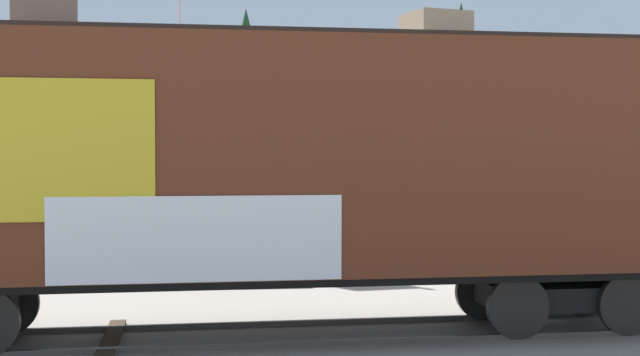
{
  "coord_description": "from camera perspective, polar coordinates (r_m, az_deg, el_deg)",
  "views": [
    {
      "loc": [
        -0.87,
        -12.27,
        2.68
      ],
      "look_at": [
        1.74,
        1.27,
        2.28
      ],
      "focal_mm": 47.71,
      "sensor_mm": 36.0,
      "label": 1
    }
  ],
  "objects": [
    {
      "name": "flagpole",
      "position": [
        23.64,
        -9.96,
        10.39
      ],
      "size": [
        1.48,
        0.2,
        10.04
      ],
      "color": "silver",
      "rests_on": "ground_plane"
    },
    {
      "name": "parked_car_black",
      "position": [
        18.67,
        -6.65,
        -4.05
      ],
      "size": [
        4.47,
        2.19,
        1.6
      ],
      "color": "black",
      "rests_on": "ground_plane"
    },
    {
      "name": "track",
      "position": [
        12.74,
        0.16,
        -10.29
      ],
      "size": [
        60.02,
        4.28,
        0.08
      ],
      "color": "#4C4742",
      "rests_on": "ground_plane"
    },
    {
      "name": "freight_car",
      "position": [
        12.35,
        -4.13,
        1.08
      ],
      "size": [
        13.19,
        3.34,
        4.49
      ],
      "color": "#5B2B19",
      "rests_on": "ground_plane"
    },
    {
      "name": "ground_plane",
      "position": [
        12.59,
        -6.79,
        -10.64
      ],
      "size": [
        260.0,
        260.0,
        0.0
      ],
      "primitive_type": "plane",
      "color": "gray"
    },
    {
      "name": "hillside",
      "position": [
        77.37,
        -10.3,
        3.71
      ],
      "size": [
        115.96,
        38.95,
        15.21
      ],
      "color": "gray",
      "rests_on": "ground_plane"
    }
  ]
}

